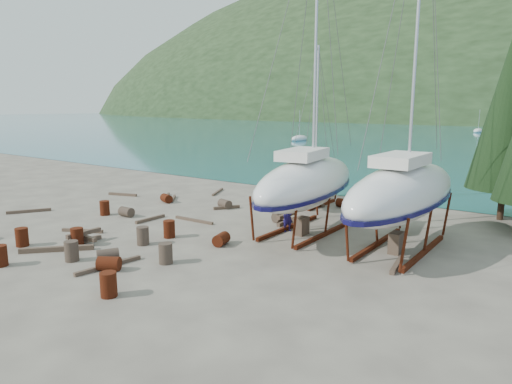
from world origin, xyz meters
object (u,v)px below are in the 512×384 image
Objects in this scene: large_sailboat_far at (403,191)px; worker at (288,216)px; small_sailboat_shore at (313,180)px; large_sailboat_near at (307,181)px.

large_sailboat_far is 6.21m from worker.
large_sailboat_far is 10.24m from small_sailboat_shore.
large_sailboat_far is 10.42× the size of worker.
large_sailboat_far is at bearing -55.63° from small_sailboat_shore.
small_sailboat_shore is at bearing 143.09° from large_sailboat_far.
small_sailboat_shore is (-3.09, 6.16, -1.00)m from large_sailboat_near.
large_sailboat_far reaches higher than small_sailboat_shore.
large_sailboat_near is 10.38× the size of worker.
large_sailboat_far is 1.64× the size of small_sailboat_shore.
large_sailboat_near reaches higher than worker.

